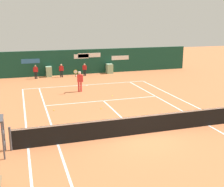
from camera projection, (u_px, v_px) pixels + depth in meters
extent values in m
plane|color=#C67042|center=(139.00, 134.00, 14.42)|extent=(80.00, 80.00, 0.00)
cube|color=white|center=(86.00, 85.00, 25.22)|extent=(10.60, 0.10, 0.01)
cube|color=white|center=(28.00, 148.00, 12.86)|extent=(0.10, 23.40, 0.01)
cube|color=white|center=(58.00, 144.00, 13.24)|extent=(0.10, 23.40, 0.01)
cube|color=white|center=(209.00, 125.00, 15.60)|extent=(0.10, 23.40, 0.01)
cube|color=white|center=(103.00, 101.00, 20.33)|extent=(8.00, 0.10, 0.01)
cube|color=white|center=(118.00, 115.00, 17.37)|extent=(0.10, 6.40, 0.01)
cube|color=white|center=(87.00, 85.00, 25.08)|extent=(0.10, 0.24, 0.01)
cylinder|color=#4C4C51|center=(10.00, 139.00, 12.52)|extent=(0.10, 0.10, 1.07)
cube|color=black|center=(140.00, 125.00, 14.30)|extent=(12.00, 0.03, 0.95)
cube|color=white|center=(140.00, 117.00, 14.19)|extent=(12.00, 0.04, 0.06)
cube|color=#144233|center=(75.00, 62.00, 29.80)|extent=(25.00, 0.24, 2.52)
cube|color=white|center=(89.00, 55.00, 29.96)|extent=(2.37, 0.02, 0.44)
cube|color=white|center=(81.00, 56.00, 29.73)|extent=(1.54, 0.02, 0.44)
cube|color=white|center=(120.00, 58.00, 31.04)|extent=(1.92, 0.02, 0.44)
cube|color=#2D6BA8|center=(31.00, 61.00, 28.32)|extent=(1.75, 0.02, 0.44)
cube|color=#8CB793|center=(49.00, 72.00, 28.69)|extent=(0.56, 0.70, 1.01)
cube|color=#8CB793|center=(109.00, 69.00, 30.53)|extent=(0.62, 0.70, 0.99)
cylinder|color=#47474C|center=(4.00, 133.00, 12.48)|extent=(0.07, 0.07, 1.58)
cylinder|color=#47474C|center=(3.00, 141.00, 11.65)|extent=(0.07, 0.07, 1.58)
cylinder|color=#47474C|center=(4.00, 144.00, 12.14)|extent=(0.04, 0.81, 0.04)
cylinder|color=#47474C|center=(3.00, 133.00, 12.03)|extent=(0.04, 0.81, 0.04)
cylinder|color=red|center=(81.00, 87.00, 22.80)|extent=(0.13, 0.13, 0.80)
cylinder|color=red|center=(79.00, 87.00, 22.81)|extent=(0.13, 0.13, 0.80)
cube|color=red|center=(80.00, 78.00, 22.64)|extent=(0.41, 0.31, 0.56)
sphere|color=beige|center=(80.00, 73.00, 22.54)|extent=(0.22, 0.22, 0.22)
cylinder|color=white|center=(79.00, 72.00, 22.52)|extent=(0.21, 0.21, 0.06)
cylinder|color=red|center=(83.00, 79.00, 22.64)|extent=(0.08, 0.08, 0.54)
cylinder|color=beige|center=(76.00, 76.00, 22.33)|extent=(0.26, 0.54, 0.08)
cylinder|color=black|center=(76.00, 75.00, 22.04)|extent=(0.03, 0.03, 0.22)
torus|color=yellow|center=(76.00, 72.00, 21.98)|extent=(0.29, 0.12, 0.30)
cylinder|color=silver|center=(76.00, 72.00, 21.98)|extent=(0.25, 0.09, 0.26)
cylinder|color=black|center=(37.00, 75.00, 27.76)|extent=(0.11, 0.11, 0.67)
cylinder|color=black|center=(35.00, 75.00, 27.73)|extent=(0.11, 0.11, 0.67)
cube|color=#AD1E1E|center=(36.00, 69.00, 27.61)|extent=(0.32, 0.20, 0.47)
sphere|color=#8C664C|center=(35.00, 66.00, 27.53)|extent=(0.18, 0.18, 0.18)
cylinder|color=#AD1E1E|center=(38.00, 70.00, 27.65)|extent=(0.07, 0.07, 0.45)
cylinder|color=#AD1E1E|center=(34.00, 70.00, 27.58)|extent=(0.07, 0.07, 0.45)
cylinder|color=black|center=(62.00, 74.00, 28.48)|extent=(0.11, 0.11, 0.66)
cylinder|color=black|center=(61.00, 74.00, 28.44)|extent=(0.11, 0.11, 0.66)
cube|color=#AD1E1E|center=(61.00, 68.00, 28.32)|extent=(0.30, 0.17, 0.46)
sphere|color=tan|center=(61.00, 65.00, 28.24)|extent=(0.18, 0.18, 0.18)
cylinder|color=#AD1E1E|center=(63.00, 69.00, 28.39)|extent=(0.07, 0.07, 0.44)
cylinder|color=#AD1E1E|center=(59.00, 69.00, 28.28)|extent=(0.07, 0.07, 0.44)
cylinder|color=black|center=(85.00, 73.00, 29.16)|extent=(0.10, 0.10, 0.63)
cylinder|color=black|center=(84.00, 73.00, 29.13)|extent=(0.10, 0.10, 0.63)
cube|color=#AD1E1E|center=(85.00, 67.00, 29.01)|extent=(0.29, 0.17, 0.44)
sphere|color=beige|center=(84.00, 64.00, 28.94)|extent=(0.17, 0.17, 0.17)
cylinder|color=#AD1E1E|center=(86.00, 68.00, 29.06)|extent=(0.07, 0.07, 0.43)
cylinder|color=#AD1E1E|center=(83.00, 68.00, 28.98)|extent=(0.07, 0.07, 0.43)
sphere|color=#CCE033|center=(101.00, 109.00, 18.45)|extent=(0.07, 0.07, 0.07)
sphere|color=#CCE033|center=(54.00, 110.00, 18.13)|extent=(0.07, 0.07, 0.07)
sphere|color=#CCE033|center=(112.00, 96.00, 21.48)|extent=(0.07, 0.07, 0.07)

